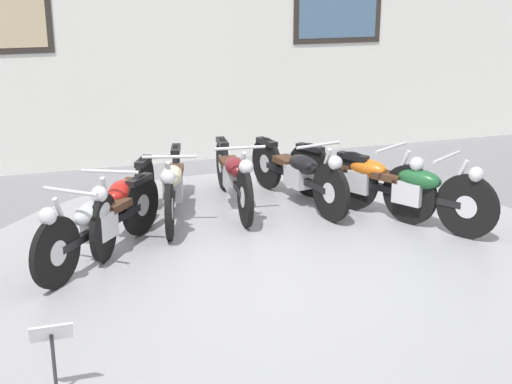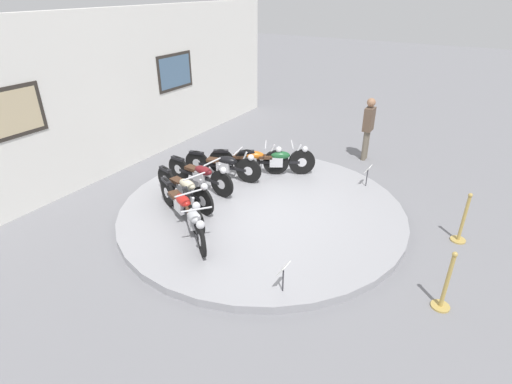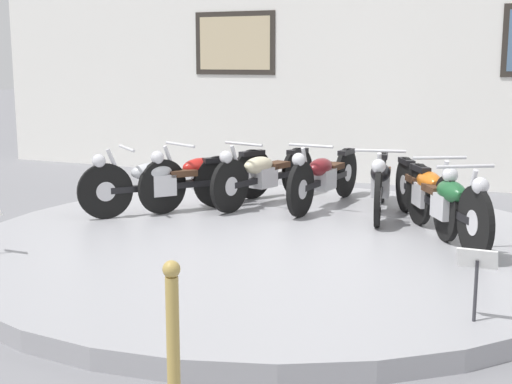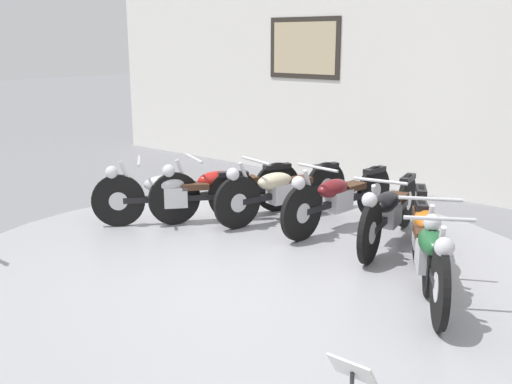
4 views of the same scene
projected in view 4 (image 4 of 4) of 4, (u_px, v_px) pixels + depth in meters
The scene contains 11 objects.
ground_plane at pixel (247, 282), 5.79m from camera, with size 60.00×60.00×0.00m, color slate.
display_platform at pixel (247, 275), 5.77m from camera, with size 5.99×5.99×0.16m, color #99999E.
back_wall at pixel (445, 63), 8.57m from camera, with size 14.00×0.22×3.89m.
motorcycle_silver at pixel (173, 193), 7.03m from camera, with size 1.31×1.54×0.78m.
motorcycle_red at pixel (224, 188), 7.26m from camera, with size 0.89×1.81×0.79m.
motorcycle_cream at pixel (281, 189), 7.20m from camera, with size 0.65×1.92×0.79m.
motorcycle_maroon at pixel (338, 196), 6.86m from camera, with size 0.54×1.97×0.79m.
motorcycle_black at pixel (389, 210), 6.31m from camera, with size 0.57×1.94×0.79m.
motorcycle_orange at pixel (424, 229), 5.66m from camera, with size 0.98×1.77×0.79m.
motorcycle_green at pixel (429, 251), 5.06m from camera, with size 1.09×1.74×0.80m.
info_placard_front_centre at pixel (352, 382), 3.16m from camera, with size 0.26×0.11×0.51m.
Camera 4 is at (3.51, -4.09, 2.28)m, focal length 42.00 mm.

